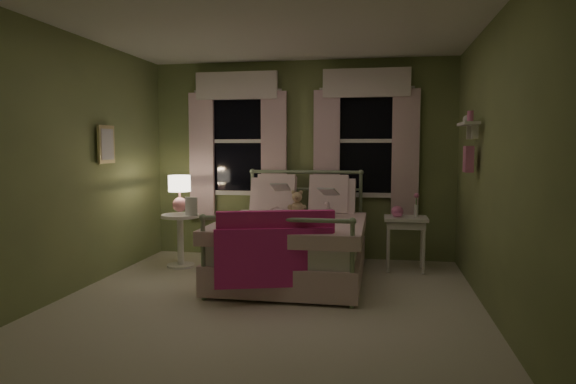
% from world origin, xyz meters
% --- Properties ---
extents(room_shell, '(4.20, 4.20, 4.20)m').
position_xyz_m(room_shell, '(0.00, 0.00, 1.30)').
color(room_shell, beige).
rests_on(room_shell, ground).
extents(bed, '(1.58, 2.04, 1.18)m').
position_xyz_m(bed, '(0.09, 0.98, 0.38)').
color(bed, white).
rests_on(bed, ground).
extents(pink_throw, '(1.08, 0.46, 0.71)m').
position_xyz_m(pink_throw, '(0.09, -0.05, 0.61)').
color(pink_throw, '#E12C82').
rests_on(pink_throw, bed).
extents(child_left, '(0.33, 0.26, 0.80)m').
position_xyz_m(child_left, '(-0.19, 1.40, 0.97)').
color(child_left, '#F7D1DD').
rests_on(child_left, bed).
extents(child_right, '(0.41, 0.37, 0.69)m').
position_xyz_m(child_right, '(0.37, 1.40, 0.91)').
color(child_right, '#F7D1DD').
rests_on(child_right, bed).
extents(book_left, '(0.20, 0.12, 0.26)m').
position_xyz_m(book_left, '(-0.19, 1.15, 0.96)').
color(book_left, beige).
rests_on(book_left, child_left).
extents(book_right, '(0.22, 0.15, 0.26)m').
position_xyz_m(book_right, '(0.37, 1.15, 0.92)').
color(book_right, beige).
rests_on(book_right, child_right).
extents(teddy_bear, '(0.22, 0.18, 0.30)m').
position_xyz_m(teddy_bear, '(0.09, 1.24, 0.79)').
color(teddy_bear, tan).
rests_on(teddy_bear, bed).
extents(nightstand_left, '(0.46, 0.46, 0.65)m').
position_xyz_m(nightstand_left, '(-1.36, 1.24, 0.42)').
color(nightstand_left, white).
rests_on(nightstand_left, ground).
extents(table_lamp, '(0.27, 0.27, 0.45)m').
position_xyz_m(table_lamp, '(-1.36, 1.24, 0.95)').
color(table_lamp, pink).
rests_on(table_lamp, nightstand_left).
extents(book_nightstand, '(0.20, 0.25, 0.02)m').
position_xyz_m(book_nightstand, '(-1.26, 1.16, 0.66)').
color(book_nightstand, beige).
rests_on(book_nightstand, nightstand_left).
extents(nightstand_right, '(0.50, 0.40, 0.64)m').
position_xyz_m(nightstand_right, '(1.35, 1.51, 0.55)').
color(nightstand_right, white).
rests_on(nightstand_right, ground).
extents(pink_toy, '(0.14, 0.19, 0.14)m').
position_xyz_m(pink_toy, '(1.25, 1.50, 0.71)').
color(pink_toy, pink).
rests_on(pink_toy, nightstand_right).
extents(bud_vase, '(0.06, 0.06, 0.28)m').
position_xyz_m(bud_vase, '(1.47, 1.56, 0.79)').
color(bud_vase, white).
rests_on(bud_vase, nightstand_right).
extents(window_left, '(1.34, 0.13, 1.96)m').
position_xyz_m(window_left, '(-0.85, 2.03, 1.62)').
color(window_left, black).
rests_on(window_left, room_shell).
extents(window_right, '(1.34, 0.13, 1.96)m').
position_xyz_m(window_right, '(0.85, 2.03, 1.62)').
color(window_right, black).
rests_on(window_right, room_shell).
extents(wall_shelf, '(0.15, 0.50, 0.60)m').
position_xyz_m(wall_shelf, '(1.90, 0.70, 1.52)').
color(wall_shelf, white).
rests_on(wall_shelf, room_shell).
extents(framed_picture, '(0.03, 0.32, 0.42)m').
position_xyz_m(framed_picture, '(-1.95, 0.60, 1.50)').
color(framed_picture, beige).
rests_on(framed_picture, room_shell).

